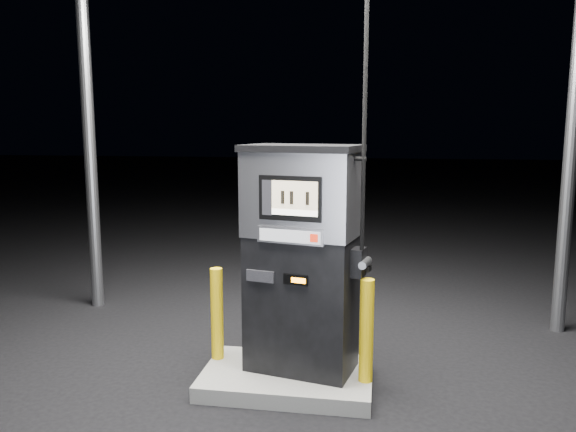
# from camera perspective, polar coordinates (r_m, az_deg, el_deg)

# --- Properties ---
(ground) EXTENTS (80.00, 80.00, 0.00)m
(ground) POSITION_cam_1_polar(r_m,az_deg,el_deg) (5.60, -0.07, -16.84)
(ground) COLOR black
(ground) RESTS_ON ground
(pump_island) EXTENTS (1.60, 1.00, 0.15)m
(pump_island) POSITION_cam_1_polar(r_m,az_deg,el_deg) (5.57, -0.07, -16.15)
(pump_island) COLOR slate
(pump_island) RESTS_ON ground
(fuel_dispenser) EXTENTS (1.23, 0.84, 4.43)m
(fuel_dispenser) POSITION_cam_1_polar(r_m,az_deg,el_deg) (5.26, 1.43, -4.15)
(fuel_dispenser) COLOR black
(fuel_dispenser) RESTS_ON pump_island
(bollard_left) EXTENTS (0.15, 0.15, 0.92)m
(bollard_left) POSITION_cam_1_polar(r_m,az_deg,el_deg) (5.70, -7.23, -9.81)
(bollard_left) COLOR yellow
(bollard_left) RESTS_ON pump_island
(bollard_right) EXTENTS (0.13, 0.13, 0.96)m
(bollard_right) POSITION_cam_1_polar(r_m,az_deg,el_deg) (5.21, 7.97, -11.47)
(bollard_right) COLOR yellow
(bollard_right) RESTS_ON pump_island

